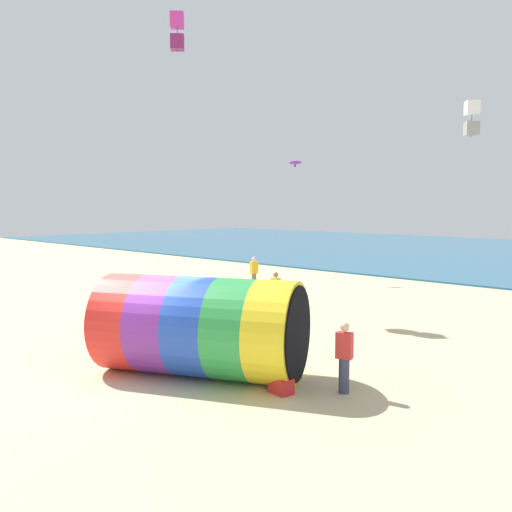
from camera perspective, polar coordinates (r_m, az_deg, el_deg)
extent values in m
plane|color=#CCBA8C|center=(14.86, -11.33, -11.50)|extent=(120.00, 120.00, 0.00)
cylinder|color=red|center=(15.15, -12.59, -6.39)|extent=(1.97, 2.65, 2.46)
cylinder|color=purple|center=(14.67, -9.24, -6.72)|extent=(1.97, 2.65, 2.46)
cylinder|color=blue|center=(14.25, -5.66, -7.04)|extent=(1.97, 2.65, 2.46)
cylinder|color=green|center=(13.88, -1.88, -7.34)|extent=(1.97, 2.65, 2.46)
cylinder|color=yellow|center=(13.57, 2.10, -7.63)|extent=(1.97, 2.65, 2.46)
cylinder|color=black|center=(13.44, 4.23, -7.77)|extent=(1.04, 2.07, 2.27)
cylinder|color=#383D56|center=(13.25, 8.79, -11.75)|extent=(0.24, 0.24, 0.79)
cube|color=red|center=(13.06, 8.83, -8.83)|extent=(0.41, 0.31, 0.60)
sphere|color=beige|center=(12.97, 8.86, -7.01)|extent=(0.22, 0.22, 0.22)
cube|color=#D1339E|center=(26.43, -7.91, 22.32)|extent=(0.81, 0.81, 0.62)
cube|color=#7D1E5E|center=(26.18, -7.88, 20.39)|extent=(0.81, 0.81, 0.62)
cylinder|color=black|center=(26.30, -7.89, 21.36)|extent=(0.02, 0.02, 1.64)
ellipsoid|color=purple|center=(32.76, 3.93, 9.30)|extent=(0.74, 0.69, 0.28)
cube|color=#4C1E6B|center=(32.75, 3.93, 9.04)|extent=(0.09, 0.08, 0.18)
cube|color=white|center=(25.99, 20.81, 13.68)|extent=(0.74, 0.74, 0.56)
cube|color=gray|center=(25.88, 20.75, 11.83)|extent=(0.74, 0.74, 0.56)
cylinder|color=black|center=(25.93, 20.78, 12.76)|extent=(0.02, 0.02, 1.51)
cylinder|color=#726651|center=(22.57, 1.97, -4.63)|extent=(0.24, 0.24, 0.77)
cube|color=yellow|center=(22.46, 1.98, -2.93)|extent=(0.38, 0.25, 0.58)
sphere|color=#9E7051|center=(22.41, 1.98, -1.88)|extent=(0.21, 0.21, 0.21)
cylinder|color=#726651|center=(28.42, -0.20, -2.55)|extent=(0.24, 0.24, 0.80)
cube|color=yellow|center=(28.34, -0.21, -1.15)|extent=(0.29, 0.40, 0.60)
sphere|color=beige|center=(28.29, -0.21, -0.29)|extent=(0.22, 0.22, 0.22)
cube|color=red|center=(13.15, 2.53, -12.82)|extent=(0.57, 0.44, 0.36)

